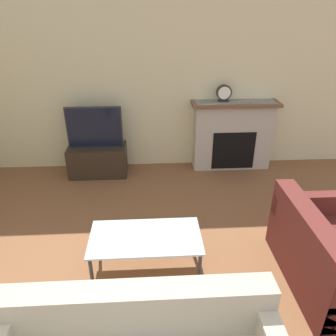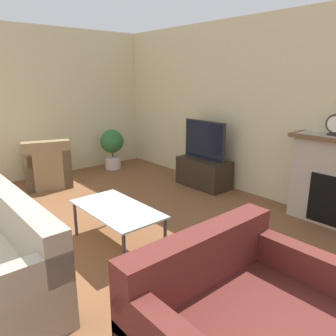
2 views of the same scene
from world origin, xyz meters
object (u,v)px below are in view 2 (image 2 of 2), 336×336
couch_loveseat (238,325)px  coffee_table (117,211)px  armchair_by_window (47,168)px  tv (204,140)px  mantel_clock (336,125)px  potted_plant (112,145)px

couch_loveseat → coffee_table: couch_loveseat is taller
couch_loveseat → armchair_by_window: same height
tv → mantel_clock: size_ratio=3.19×
couch_loveseat → coffee_table: size_ratio=1.20×
potted_plant → mantel_clock: 4.14m
couch_loveseat → mantel_clock: 2.88m
tv → couch_loveseat: bearing=-43.2°
coffee_table → potted_plant: (-2.76, 1.63, 0.09)m
coffee_table → potted_plant: size_ratio=1.39×
armchair_by_window → potted_plant: 1.43m
couch_loveseat → potted_plant: size_ratio=1.67×
tv → armchair_by_window: bearing=-132.1°
armchair_by_window → coffee_table: size_ratio=0.86×
tv → coffee_table: tv is taller
potted_plant → armchair_by_window: bearing=-83.0°
armchair_by_window → potted_plant: (-0.17, 1.41, 0.18)m
armchair_by_window → potted_plant: size_ratio=1.19×
tv → coffee_table: (0.78, -2.22, -0.41)m
tv → mantel_clock: bearing=4.3°
coffee_table → couch_loveseat: bearing=-8.0°
tv → coffee_table: 2.38m
couch_loveseat → armchair_by_window: 4.47m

